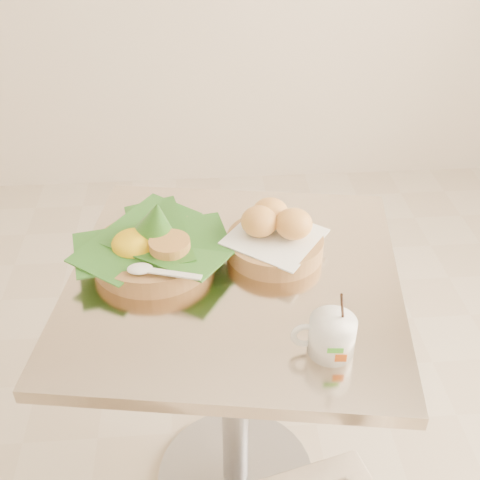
{
  "coord_description": "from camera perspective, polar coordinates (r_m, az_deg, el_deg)",
  "views": [
    {
      "loc": [
        0.12,
        -0.95,
        1.56
      ],
      "look_at": [
        0.2,
        0.08,
        0.82
      ],
      "focal_mm": 45.0,
      "sensor_mm": 36.0,
      "label": 1
    }
  ],
  "objects": [
    {
      "name": "coffee_mug",
      "position": [
        1.11,
        8.59,
        -8.9
      ],
      "size": [
        0.12,
        0.09,
        0.15
      ],
      "rotation": [
        0.0,
        0.0,
        -0.08
      ],
      "color": "white",
      "rests_on": "cafe_table"
    },
    {
      "name": "bread_basket",
      "position": [
        1.33,
        3.31,
        0.47
      ],
      "size": [
        0.26,
        0.26,
        0.11
      ],
      "rotation": [
        0.0,
        0.0,
        0.16
      ],
      "color": "#A57746",
      "rests_on": "cafe_table"
    },
    {
      "name": "rice_basket",
      "position": [
        1.31,
        -8.32,
        -0.46
      ],
      "size": [
        0.33,
        0.33,
        0.17
      ],
      "rotation": [
        0.0,
        0.0,
        0.02
      ],
      "color": "#A57746",
      "rests_on": "cafe_table"
    },
    {
      "name": "cafe_table",
      "position": [
        1.44,
        -0.48,
        -10.17
      ],
      "size": [
        0.8,
        0.8,
        0.75
      ],
      "rotation": [
        0.0,
        0.0,
        -0.16
      ],
      "color": "gray",
      "rests_on": "floor"
    }
  ]
}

